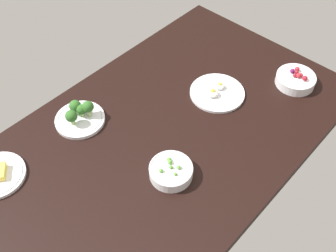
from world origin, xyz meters
TOP-DOWN VIEW (x-y plane):
  - dining_table at (0.00, 0.00)cm, footprint 146.27×90.93cm
  - bowl_peas at (14.49, 14.72)cm, footprint 15.25×15.25cm
  - plate_broccoli at (19.56, -28.17)cm, footprint 19.21×19.21cm
  - plate_eggs at (-27.71, 1.85)cm, footprint 22.47×22.47cm
  - bowl_berries at (-54.80, 22.10)cm, footprint 16.43×16.43cm

SIDE VIEW (x-z plane):
  - dining_table at x=0.00cm, z-range 0.00..4.00cm
  - plate_eggs at x=-27.71cm, z-range 2.65..7.24cm
  - bowl_peas at x=14.49cm, z-range 3.60..9.17cm
  - bowl_berries at x=-54.80cm, z-range 3.38..9.52cm
  - plate_broccoli at x=19.56cm, z-range 2.34..10.68cm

